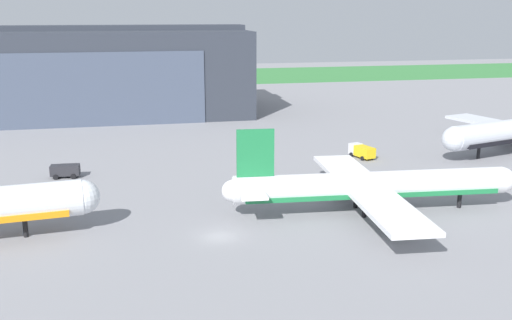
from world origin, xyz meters
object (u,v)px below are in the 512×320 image
Objects in this scene: maintenance_hangar at (36,74)px; airliner_near_right at (371,186)px; stair_truck at (362,151)px; pushback_tractor at (65,170)px.

maintenance_hangar reaches higher than airliner_near_right.
maintenance_hangar is at bearing 136.90° from stair_truck.
airliner_near_right is 6.88× the size of stair_truck.
stair_truck reaches higher than pushback_tractor.
airliner_near_right is 8.61× the size of pushback_tractor.
stair_truck is at bearing 69.95° from airliner_near_right.
maintenance_hangar is at bearing 121.06° from airliner_near_right.
pushback_tractor is at bearing -177.41° from stair_truck.
maintenance_hangar is 2.64× the size of airliner_near_right.
stair_truck is (48.82, 2.20, 0.07)m from pushback_tractor.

